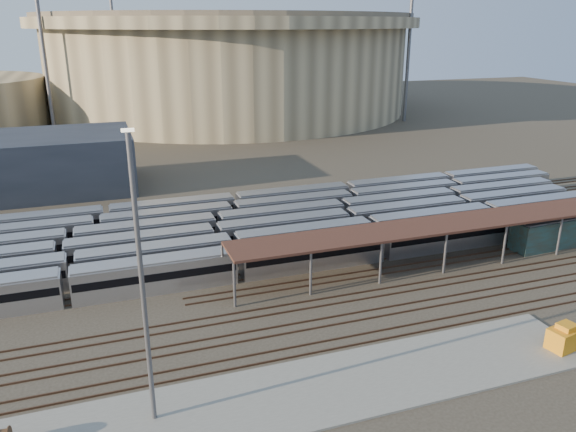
% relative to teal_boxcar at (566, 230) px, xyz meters
% --- Properties ---
extents(ground, '(420.00, 420.00, 0.00)m').
position_rel_teal_boxcar_xyz_m(ground, '(-38.65, -4.00, -1.96)').
color(ground, '#383026').
rests_on(ground, ground).
extents(apron, '(50.00, 9.00, 0.20)m').
position_rel_teal_boxcar_xyz_m(apron, '(-43.65, -19.00, -1.86)').
color(apron, gray).
rests_on(apron, ground).
extents(subway_trains, '(117.81, 23.90, 3.60)m').
position_rel_teal_boxcar_xyz_m(subway_trains, '(-43.14, 14.50, -0.16)').
color(subway_trains, silver).
rests_on(subway_trains, ground).
extents(inspection_shed, '(60.30, 6.00, 5.30)m').
position_rel_teal_boxcar_xyz_m(inspection_shed, '(-16.65, 0.00, 3.03)').
color(inspection_shed, '#5B5B60').
rests_on(inspection_shed, ground).
extents(empty_tracks, '(170.00, 9.62, 0.18)m').
position_rel_teal_boxcar_xyz_m(empty_tracks, '(-38.65, -9.00, -1.87)').
color(empty_tracks, '#4C3323').
rests_on(empty_tracks, ground).
extents(stadium, '(124.00, 124.00, 32.50)m').
position_rel_teal_boxcar_xyz_m(stadium, '(-13.65, 136.00, 14.51)').
color(stadium, tan).
rests_on(stadium, ground).
extents(service_building, '(42.00, 20.00, 10.00)m').
position_rel_teal_boxcar_xyz_m(service_building, '(-73.65, 51.00, 3.04)').
color(service_building, '#1E232D').
rests_on(service_building, ground).
extents(floodlight_0, '(4.00, 1.00, 38.40)m').
position_rel_teal_boxcar_xyz_m(floodlight_0, '(-68.65, 106.00, 18.69)').
color(floodlight_0, '#5B5B60').
rests_on(floodlight_0, ground).
extents(floodlight_2, '(4.00, 1.00, 38.40)m').
position_rel_teal_boxcar_xyz_m(floodlight_2, '(31.35, 96.00, 18.69)').
color(floodlight_2, '#5B5B60').
rests_on(floodlight_2, ground).
extents(floodlight_3, '(4.00, 1.00, 38.40)m').
position_rel_teal_boxcar_xyz_m(floodlight_3, '(-48.65, 156.00, 18.69)').
color(floodlight_3, '#5B5B60').
rests_on(floodlight_3, ground).
extents(teal_boxcar, '(16.94, 4.15, 3.92)m').
position_rel_teal_boxcar_xyz_m(teal_boxcar, '(0.00, 0.00, 0.00)').
color(teal_boxcar, '#205051').
rests_on(teal_boxcar, ground).
extents(yard_light_pole, '(0.81, 0.36, 21.96)m').
position_rel_teal_boxcar_xyz_m(yard_light_pole, '(-56.80, -18.13, 9.31)').
color(yard_light_pole, '#5B5B60').
rests_on(yard_light_pole, apron).
extents(yellow_equipment, '(3.44, 2.51, 1.96)m').
position_rel_teal_boxcar_xyz_m(yellow_equipment, '(-20.15, -20.67, -0.78)').
color(yellow_equipment, orange).
rests_on(yellow_equipment, apron).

